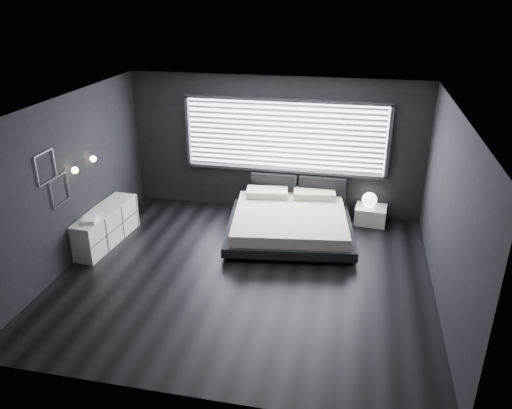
# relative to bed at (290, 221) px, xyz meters

# --- Properties ---
(room) EXTENTS (6.04, 6.00, 2.80)m
(room) POSITION_rel_bed_xyz_m (-0.50, -1.59, 1.12)
(room) COLOR black
(room) RESTS_ON ground
(window) EXTENTS (4.14, 0.09, 1.52)m
(window) POSITION_rel_bed_xyz_m (-0.30, 1.10, 1.33)
(window) COLOR white
(window) RESTS_ON ground
(headboard) EXTENTS (1.96, 0.16, 0.52)m
(headboard) POSITION_rel_bed_xyz_m (0.01, 1.05, 0.29)
(headboard) COLOR black
(headboard) RESTS_ON ground
(sconce_near) EXTENTS (0.18, 0.11, 0.11)m
(sconce_near) POSITION_rel_bed_xyz_m (-3.39, -1.54, 1.32)
(sconce_near) COLOR silver
(sconce_near) RESTS_ON ground
(sconce_far) EXTENTS (0.18, 0.11, 0.11)m
(sconce_far) POSITION_rel_bed_xyz_m (-3.39, -0.94, 1.32)
(sconce_far) COLOR silver
(sconce_far) RESTS_ON ground
(wall_art_upper) EXTENTS (0.01, 0.48, 0.48)m
(wall_art_upper) POSITION_rel_bed_xyz_m (-3.48, -2.14, 1.57)
(wall_art_upper) COLOR #47474C
(wall_art_upper) RESTS_ON ground
(wall_art_lower) EXTENTS (0.01, 0.48, 0.48)m
(wall_art_lower) POSITION_rel_bed_xyz_m (-3.48, -1.89, 1.10)
(wall_art_lower) COLOR #47474C
(wall_art_lower) RESTS_ON ground
(bed) EXTENTS (2.61, 2.51, 0.60)m
(bed) POSITION_rel_bed_xyz_m (0.00, 0.00, 0.00)
(bed) COLOR black
(bed) RESTS_ON ground
(nightstand) EXTENTS (0.63, 0.54, 0.35)m
(nightstand) POSITION_rel_bed_xyz_m (1.51, 0.84, -0.11)
(nightstand) COLOR white
(nightstand) RESTS_ON ground
(orb_lamp) EXTENTS (0.30, 0.30, 0.30)m
(orb_lamp) POSITION_rel_bed_xyz_m (1.46, 0.84, 0.22)
(orb_lamp) COLOR white
(orb_lamp) RESTS_ON nightstand
(dresser) EXTENTS (0.59, 1.69, 0.66)m
(dresser) POSITION_rel_bed_xyz_m (-3.28, -1.02, 0.05)
(dresser) COLOR white
(dresser) RESTS_ON ground
(book_stack) EXTENTS (0.33, 0.39, 0.07)m
(book_stack) POSITION_rel_bed_xyz_m (-3.27, -1.51, 0.42)
(book_stack) COLOR white
(book_stack) RESTS_ON dresser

